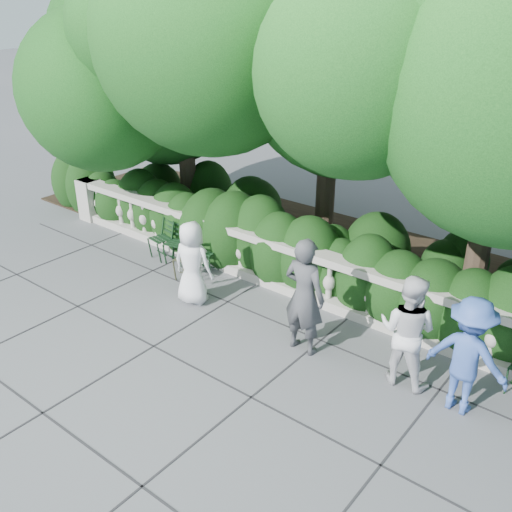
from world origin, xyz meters
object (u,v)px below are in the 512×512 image
Objects in this scene: person_businessman at (192,263)px; person_casual_man at (407,331)px; chair_a at (203,274)px; person_woman_grey at (304,296)px; chair_weathered at (184,282)px; chair_b at (173,266)px; person_older_blue at (468,356)px; chair_c at (156,260)px.

person_casual_man is (3.96, 0.22, 0.08)m from person_businessman.
person_woman_grey is (2.99, -0.90, 0.95)m from chair_a.
chair_a is 3.27m from person_woman_grey.
chair_a is 1.32m from person_businessman.
chair_a is 0.44× the size of person_woman_grey.
chair_a is 0.49m from chair_weathered.
person_woman_grey reaches higher than chair_b.
chair_weathered is (-0.06, -0.48, 0.00)m from chair_a.
chair_a is at bearing -16.20° from person_woman_grey.
person_businessman is 0.91× the size of person_older_blue.
chair_b is at bearing 15.44° from chair_c.
chair_a and chair_b have the same top height.
chair_b is at bearing -9.61° from person_casual_man.
person_woman_grey is (3.73, -0.79, 0.95)m from chair_b.
person_older_blue is at bearing -175.44° from person_woman_grey.
person_casual_man reaches higher than person_businessman.
chair_c is 0.44× the size of person_woman_grey.
person_woman_grey is 2.46m from person_older_blue.
person_casual_man reaches higher than person_older_blue.
person_woman_grey reaches higher than person_older_blue.
chair_c is at bearing -32.93° from person_businessman.
person_woman_grey is at bearing 5.76° from person_older_blue.
person_older_blue reaches higher than chair_weathered.
person_casual_man is at bearing 5.31° from chair_c.
person_businessman is at bearing 3.57° from person_older_blue.
person_casual_man is at bearing -18.57° from chair_b.
chair_c is (-1.21, -0.14, 0.00)m from chair_a.
person_casual_man is (4.63, -0.18, 0.85)m from chair_weathered.
chair_b is 0.78m from chair_weathered.
chair_c is at bearing 149.86° from chair_weathered.
person_businessman is (1.81, -0.74, 0.77)m from chair_c.
person_older_blue is at bearing -16.09° from chair_weathered.
person_casual_man is at bearing -171.02° from person_woman_grey.
person_businessman reaches higher than chair_b.
chair_weathered is (1.15, -0.34, 0.00)m from chair_c.
chair_a is 1.00× the size of chair_b.
chair_c is at bearing -3.31° from person_older_blue.
chair_c is 0.50× the size of person_older_blue.
chair_b and chair_c have the same top height.
person_woman_grey reaches higher than person_businessman.
person_woman_grey reaches higher than person_casual_man.
chair_b is 0.47m from chair_c.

